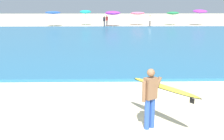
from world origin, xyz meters
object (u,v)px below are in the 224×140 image
object	(u,v)px
surfer_with_board	(157,92)
beachgoer_near_row_mid	(104,21)
beach_umbrella_2	(113,13)
beach_umbrella_4	(173,13)
beachgoer_near_row_left	(107,20)
beach_umbrella_1	(85,12)
beachgoer_near_row_right	(150,20)
beach_umbrella_3	(138,13)
beach_umbrella_0	(53,13)
beach_umbrella_5	(200,11)

from	to	relation	value
surfer_with_board	beachgoer_near_row_mid	bearing A→B (deg)	92.88
beach_umbrella_2	beach_umbrella_4	distance (m)	9.19
surfer_with_board	beachgoer_near_row_left	distance (m)	34.26
beach_umbrella_1	beachgoer_near_row_right	bearing A→B (deg)	-11.34
beachgoer_near_row_left	beachgoer_near_row_mid	world-z (taller)	same
beachgoer_near_row_mid	beachgoer_near_row_left	bearing A→B (deg)	77.61
beach_umbrella_2	beachgoer_near_row_right	bearing A→B (deg)	0.40
beach_umbrella_2	beach_umbrella_3	size ratio (longest dim) A/B	1.03
beachgoer_near_row_mid	beachgoer_near_row_right	world-z (taller)	same
beach_umbrella_0	beachgoer_near_row_mid	xyz separation A→B (m)	(7.34, -1.62, -1.11)
beach_umbrella_1	beachgoer_near_row_right	world-z (taller)	beach_umbrella_1
beachgoer_near_row_right	surfer_with_board	bearing A→B (deg)	-98.28
beach_umbrella_4	beach_umbrella_5	world-z (taller)	beach_umbrella_5
surfer_with_board	beach_umbrella_0	xyz separation A→B (m)	(-8.98, 34.17, 0.92)
beachgoer_near_row_left	beachgoer_near_row_right	bearing A→B (deg)	-1.13
beachgoer_near_row_right	beach_umbrella_1	bearing A→B (deg)	168.66
beach_umbrella_0	beachgoer_near_row_right	bearing A→B (deg)	-0.24
beach_umbrella_4	beachgoer_near_row_left	bearing A→B (deg)	-171.32
beach_umbrella_4	beach_umbrella_3	bearing A→B (deg)	177.30
beach_umbrella_2	beachgoer_near_row_left	bearing A→B (deg)	169.20
beach_umbrella_2	beach_umbrella_3	world-z (taller)	beach_umbrella_2
surfer_with_board	beachgoer_near_row_left	bearing A→B (deg)	92.12
beach_umbrella_4	beachgoer_near_row_right	bearing A→B (deg)	-155.89
beach_umbrella_0	beach_umbrella_3	xyz separation A→B (m)	(12.33, 1.82, -0.17)
beach_umbrella_4	beach_umbrella_5	bearing A→B (deg)	-4.42
beach_umbrella_0	beachgoer_near_row_mid	bearing A→B (deg)	-12.44
surfer_with_board	beachgoer_near_row_right	distance (m)	34.47
beachgoer_near_row_right	beach_umbrella_4	bearing A→B (deg)	24.11
beach_umbrella_5	beachgoer_near_row_right	distance (m)	7.84
beachgoer_near_row_mid	beachgoer_near_row_right	xyz separation A→B (m)	(6.60, 1.56, 0.00)
beach_umbrella_1	beach_umbrella_3	bearing A→B (deg)	-0.09
beach_umbrella_1	beach_umbrella_4	bearing A→B (deg)	-1.14
beachgoer_near_row_mid	beach_umbrella_4	bearing A→B (deg)	17.29
beach_umbrella_0	beach_umbrella_4	size ratio (longest dim) A/B	1.06
beachgoer_near_row_mid	beach_umbrella_0	bearing A→B (deg)	167.56
beach_umbrella_2	beach_umbrella_5	xyz separation A→B (m)	(13.02, 1.36, 0.19)
beach_umbrella_0	beachgoer_near_row_right	size ratio (longest dim) A/B	1.40
beachgoer_near_row_left	beach_umbrella_4	bearing A→B (deg)	8.68
beach_umbrella_3	beachgoer_near_row_right	world-z (taller)	beach_umbrella_3
surfer_with_board	beach_umbrella_1	xyz separation A→B (m)	(-4.47, 36.01, 0.97)
beach_umbrella_5	beachgoer_near_row_left	world-z (taller)	beach_umbrella_5
beach_umbrella_4	beachgoer_near_row_left	world-z (taller)	beach_umbrella_4
beach_umbrella_1	beach_umbrella_4	xyz separation A→B (m)	(13.08, -0.26, -0.19)
surfer_with_board	beach_umbrella_3	bearing A→B (deg)	84.67
surfer_with_board	beach_umbrella_0	size ratio (longest dim) A/B	1.08
surfer_with_board	beach_umbrella_1	size ratio (longest dim) A/B	1.05
beachgoer_near_row_right	beach_umbrella_0	bearing A→B (deg)	179.76
surfer_with_board	beach_umbrella_1	bearing A→B (deg)	97.07
beach_umbrella_0	beach_umbrella_5	size ratio (longest dim) A/B	0.91
beach_umbrella_3	beachgoer_near_row_left	bearing A→B (deg)	-159.21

